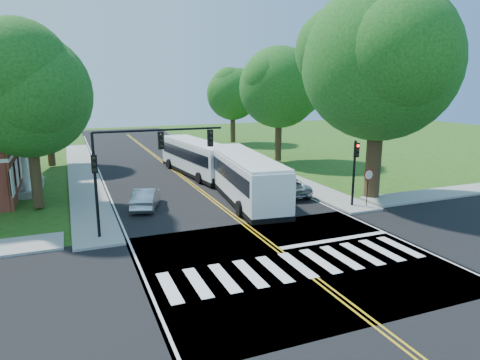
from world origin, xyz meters
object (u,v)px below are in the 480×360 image
hatchback (146,198)px  signal_nw (140,157)px  bus_lead (244,176)px  suv (287,186)px  signal_ne (355,164)px  bus_follow (196,157)px  dark_sedan (259,178)px

hatchback → signal_nw: bearing=97.2°
bus_lead → suv: bearing=-172.5°
signal_nw → signal_ne: bearing=0.0°
signal_ne → bus_lead: bearing=142.5°
bus_follow → signal_ne: bearing=108.4°
bus_follow → dark_sedan: size_ratio=2.98×
signal_nw → bus_lead: (7.99, 4.66, -2.64)m
signal_nw → signal_ne: (14.06, 0.01, -1.41)m
bus_follow → suv: bearing=106.8°
bus_lead → suv: size_ratio=2.70×
hatchback → suv: bearing=-163.2°
signal_nw → hatchback: signal_nw is taller
signal_nw → hatchback: bearing=78.4°
signal_ne → suv: 5.81m
signal_ne → bus_lead: signal_ne is taller
bus_follow → bus_lead: bearing=87.3°
bus_follow → hatchback: bearing=49.9°
hatchback → bus_lead: bearing=-164.8°
signal_ne → suv: signal_ne is taller
signal_nw → bus_follow: bearing=63.1°
bus_lead → bus_follow: size_ratio=1.06×
bus_lead → hatchback: size_ratio=3.08×
signal_nw → bus_lead: signal_nw is taller
bus_follow → dark_sedan: bus_follow is taller
signal_nw → bus_follow: size_ratio=0.59×
hatchback → dark_sedan: hatchback is taller
bus_lead → suv: 3.72m
signal_ne → hatchback: 14.15m
dark_sedan → bus_follow: bearing=-40.6°
bus_follow → suv: (4.19, -9.81, -0.97)m
signal_ne → hatchback: signal_ne is taller
signal_ne → bus_follow: (-6.68, 14.53, -1.32)m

